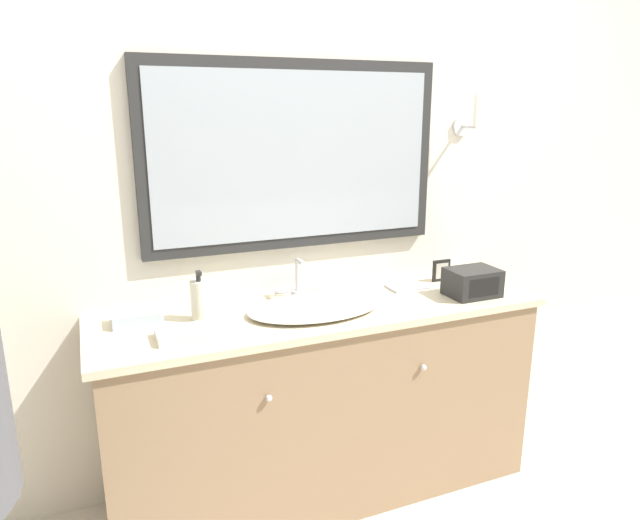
{
  "coord_description": "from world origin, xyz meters",
  "views": [
    {
      "loc": [
        -0.85,
        -1.73,
        1.63
      ],
      "look_at": [
        -0.01,
        0.27,
        1.05
      ],
      "focal_mm": 32.0,
      "sensor_mm": 36.0,
      "label": 1
    }
  ],
  "objects_px": {
    "appliance_box": "(472,282)",
    "soap_bottle": "(200,300)",
    "picture_frame": "(441,270)",
    "sink_basin": "(314,306)"
  },
  "relations": [
    {
      "from": "appliance_box",
      "to": "soap_bottle",
      "type": "bearing_deg",
      "value": 172.0
    },
    {
      "from": "appliance_box",
      "to": "picture_frame",
      "type": "relative_size",
      "value": 2.11
    },
    {
      "from": "soap_bottle",
      "to": "picture_frame",
      "type": "bearing_deg",
      "value": 3.64
    },
    {
      "from": "sink_basin",
      "to": "soap_bottle",
      "type": "height_order",
      "value": "soap_bottle"
    },
    {
      "from": "sink_basin",
      "to": "appliance_box",
      "type": "bearing_deg",
      "value": -7.13
    },
    {
      "from": "sink_basin",
      "to": "picture_frame",
      "type": "height_order",
      "value": "sink_basin"
    },
    {
      "from": "soap_bottle",
      "to": "appliance_box",
      "type": "xyz_separation_m",
      "value": [
        1.13,
        -0.16,
        -0.02
      ]
    },
    {
      "from": "appliance_box",
      "to": "picture_frame",
      "type": "height_order",
      "value": "appliance_box"
    },
    {
      "from": "sink_basin",
      "to": "appliance_box",
      "type": "relative_size",
      "value": 2.56
    },
    {
      "from": "soap_bottle",
      "to": "appliance_box",
      "type": "relative_size",
      "value": 0.92
    }
  ]
}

